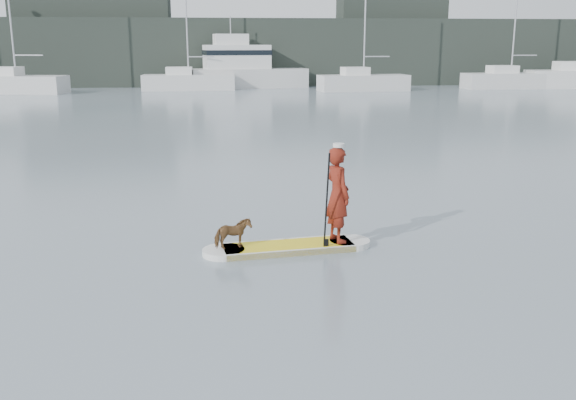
{
  "coord_description": "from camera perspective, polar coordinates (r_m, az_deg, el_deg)",
  "views": [
    {
      "loc": [
        1.44,
        -8.63,
        3.9
      ],
      "look_at": [
        2.67,
        3.08,
        1.0
      ],
      "focal_mm": 40.0,
      "sensor_mm": 36.0,
      "label": 1
    }
  ],
  "objects": [
    {
      "name": "paddleboard",
      "position": [
        12.38,
        0.0,
        -4.23
      ],
      "size": [
        3.28,
        1.12,
        0.12
      ],
      "rotation": [
        0.0,
        0.0,
        0.13
      ],
      "color": "yellow",
      "rests_on": "ground"
    },
    {
      "name": "shore_building_west",
      "position": [
        63.67,
        -16.87,
        13.81
      ],
      "size": [
        14.0,
        4.0,
        9.0
      ],
      "primitive_type": "cube",
      "color": "black",
      "rests_on": "ground"
    },
    {
      "name": "paddle",
      "position": [
        12.09,
        3.44,
        -1.06
      ],
      "size": [
        0.1,
        0.3,
        2.0
      ],
      "rotation": [
        0.0,
        0.0,
        0.13
      ],
      "color": "black",
      "rests_on": "ground"
    },
    {
      "name": "ground",
      "position": [
        9.58,
        -14.37,
        -10.65
      ],
      "size": [
        140.0,
        140.0,
        0.0
      ],
      "primitive_type": "plane",
      "color": "slate",
      "rests_on": "ground"
    },
    {
      "name": "sailboat_d",
      "position": [
        55.31,
        -8.89,
        10.47
      ],
      "size": [
        7.64,
        2.37,
        11.26
      ],
      "rotation": [
        0.0,
        0.0,
        -0.0
      ],
      "color": "silver",
      "rests_on": "ground"
    },
    {
      "name": "sailboat_c",
      "position": [
        55.3,
        -23.04,
        9.56
      ],
      "size": [
        7.96,
        3.96,
        10.93
      ],
      "rotation": [
        0.0,
        0.0,
        -0.19
      ],
      "color": "silver",
      "rests_on": "ground"
    },
    {
      "name": "motor_yacht_a",
      "position": [
        57.28,
        -4.0,
        11.62
      ],
      "size": [
        10.53,
        4.92,
        6.08
      ],
      "rotation": [
        0.0,
        0.0,
        0.18
      ],
      "color": "silver",
      "rests_on": "ground"
    },
    {
      "name": "white_cap",
      "position": [
        12.19,
        4.53,
        4.88
      ],
      "size": [
        0.22,
        0.22,
        0.07
      ],
      "primitive_type": "cylinder",
      "color": "silver",
      "rests_on": "paddler"
    },
    {
      "name": "sailboat_e",
      "position": [
        54.02,
        6.65,
        10.43
      ],
      "size": [
        7.61,
        3.28,
        10.69
      ],
      "rotation": [
        0.0,
        0.0,
        0.12
      ],
      "color": "silver",
      "rests_on": "ground"
    },
    {
      "name": "shore_building_east",
      "position": [
        64.78,
        9.05,
        13.77
      ],
      "size": [
        10.0,
        4.0,
        8.0
      ],
      "primitive_type": "cube",
      "color": "black",
      "rests_on": "ground"
    },
    {
      "name": "sailboat_f",
      "position": [
        59.73,
        19.11,
        10.16
      ],
      "size": [
        8.36,
        2.87,
        12.34
      ],
      "rotation": [
        0.0,
        0.0,
        0.05
      ],
      "color": "silver",
      "rests_on": "ground"
    },
    {
      "name": "paddler",
      "position": [
        12.37,
        4.44,
        0.47
      ],
      "size": [
        0.63,
        0.78,
        1.86
      ],
      "primitive_type": "imported",
      "rotation": [
        0.0,
        0.0,
        1.88
      ],
      "color": "maroon",
      "rests_on": "paddleboard"
    },
    {
      "name": "shore_mass",
      "position": [
        61.66,
        -7.55,
        12.89
      ],
      "size": [
        90.0,
        6.0,
        6.0
      ],
      "primitive_type": "cube",
      "color": "black",
      "rests_on": "ground"
    },
    {
      "name": "dog",
      "position": [
        12.09,
        -4.93,
        -3.0
      ],
      "size": [
        0.75,
        0.51,
        0.58
      ],
      "primitive_type": "imported",
      "rotation": [
        0.0,
        0.0,
        1.89
      ],
      "color": "brown",
      "rests_on": "paddleboard"
    }
  ]
}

